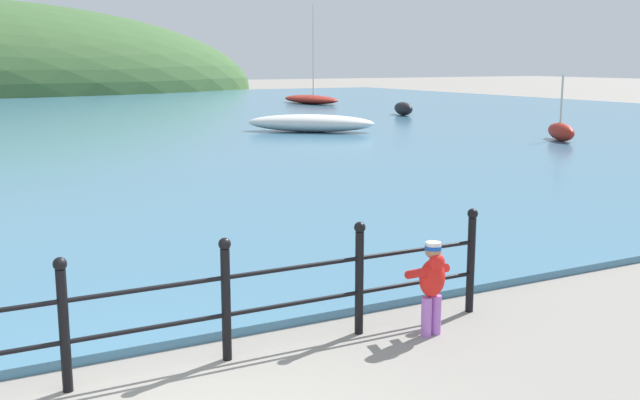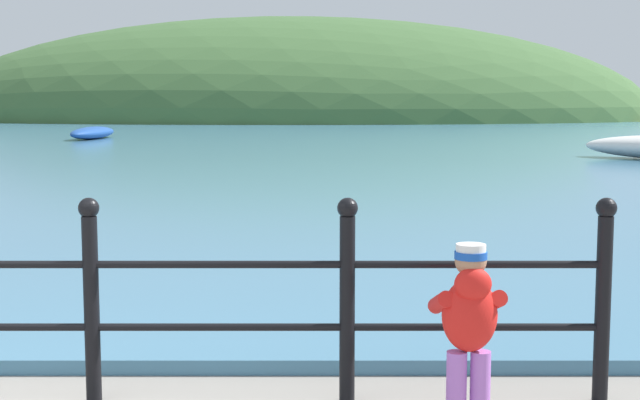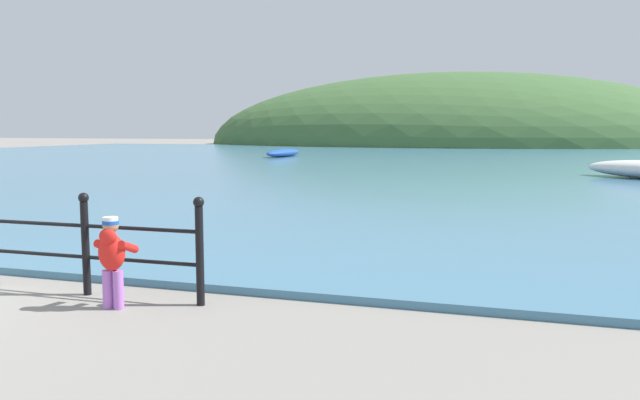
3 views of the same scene
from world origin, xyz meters
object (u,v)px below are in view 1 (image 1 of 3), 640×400
at_px(child_in_coat, 432,280).
at_px(boat_red_dinghy, 311,99).
at_px(boat_far_right, 403,109).
at_px(boat_green_fishing, 561,131).
at_px(boat_white_sailboat, 311,123).

height_order(child_in_coat, boat_red_dinghy, boat_red_dinghy).
bearing_deg(boat_red_dinghy, boat_far_right, -92.97).
relative_size(boat_far_right, boat_red_dinghy, 0.34).
bearing_deg(boat_red_dinghy, boat_green_fishing, -96.62).
height_order(child_in_coat, boat_far_right, child_in_coat).
bearing_deg(boat_white_sailboat, boat_red_dinghy, 62.34).
bearing_deg(child_in_coat, boat_far_right, 55.95).
distance_m(boat_far_right, boat_red_dinghy, 11.29).
bearing_deg(boat_far_right, boat_white_sailboat, -145.33).
distance_m(child_in_coat, boat_red_dinghy, 40.98).
xyz_separation_m(boat_green_fishing, boat_red_dinghy, (2.79, 24.06, -0.03)).
bearing_deg(boat_green_fishing, child_in_coat, -139.65).
bearing_deg(boat_white_sailboat, boat_far_right, 34.67).
xyz_separation_m(child_in_coat, boat_green_fishing, (15.09, 12.82, -0.18)).
bearing_deg(boat_red_dinghy, boat_white_sailboat, -117.66).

